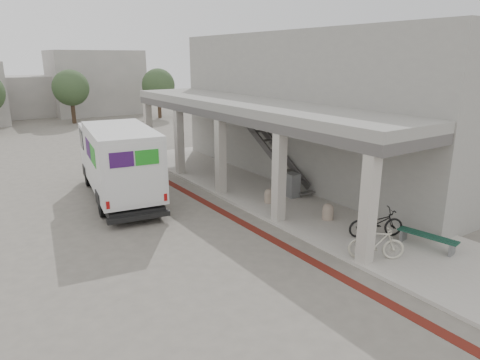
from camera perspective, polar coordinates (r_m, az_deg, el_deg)
ground at (r=14.37m, az=-0.26°, el=-8.07°), size 120.00×120.00×0.00m
bike_lane_stripe at (r=16.42m, az=-1.24°, el=-4.88°), size 0.35×40.00×0.01m
sidewalk at (r=16.73m, az=11.24°, el=-4.58°), size 4.40×28.00×0.12m
transit_building at (r=21.03m, az=8.53°, el=9.17°), size 7.60×17.00×7.00m
distant_backdrop at (r=47.10m, az=-29.05°, el=10.29°), size 28.00×10.00×6.50m
tree_mid at (r=42.02m, az=-21.64°, el=11.34°), size 3.20×3.20×4.80m
tree_right at (r=43.56m, az=-10.84°, el=12.30°), size 3.20×3.20×4.80m
fedex_truck at (r=18.79m, az=-15.94°, el=2.60°), size 3.34×7.69×3.18m
bench at (r=14.68m, az=23.69°, el=-7.16°), size 0.73×1.86×0.43m
bollard_near at (r=16.03m, az=11.64°, el=-4.13°), size 0.41×0.41×0.61m
bollard_far at (r=17.56m, az=3.89°, el=-2.09°), size 0.39×0.39×0.58m
utility_cabinet at (r=18.33m, az=6.92°, el=-0.66°), size 0.49×0.64×1.02m
bicycle_black at (r=14.89m, az=17.68°, el=-5.46°), size 1.94×1.41×0.97m
bicycle_cream at (r=13.30m, az=17.72°, el=-8.05°), size 1.58×1.37×0.99m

